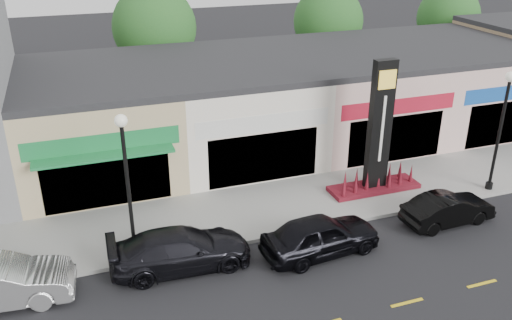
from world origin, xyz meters
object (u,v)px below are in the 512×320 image
(pylon_sign, at_px, (378,146))
(car_dark_sedan, at_px, (181,250))
(car_black_sedan, at_px, (321,235))
(lamp_east_near, at_px, (502,120))
(car_black_conv, at_px, (448,209))
(lamp_west_near, at_px, (127,173))

(pylon_sign, distance_m, car_dark_sedan, 10.03)
(car_black_sedan, bearing_deg, lamp_east_near, -83.94)
(lamp_east_near, distance_m, car_black_sedan, 10.02)
(car_dark_sedan, bearing_deg, car_black_sedan, -97.76)
(car_black_sedan, bearing_deg, car_dark_sedan, 74.85)
(lamp_east_near, xyz_separation_m, car_dark_sedan, (-14.51, -1.08, -2.75))
(car_dark_sedan, distance_m, car_black_conv, 10.93)
(lamp_west_near, xyz_separation_m, car_black_conv, (12.41, -1.69, -2.84))
(car_dark_sedan, height_order, car_black_conv, car_dark_sedan)
(lamp_west_near, xyz_separation_m, car_black_sedan, (6.55, -1.94, -2.71))
(lamp_west_near, bearing_deg, pylon_sign, 8.77)
(car_black_sedan, xyz_separation_m, car_black_conv, (5.85, 0.25, -0.13))
(pylon_sign, relative_size, car_dark_sedan, 1.20)
(lamp_east_near, bearing_deg, pylon_sign, 161.25)
(pylon_sign, distance_m, car_black_sedan, 5.94)
(pylon_sign, xyz_separation_m, car_black_sedan, (-4.45, -3.63, -1.51))
(lamp_east_near, distance_m, pylon_sign, 5.42)
(car_dark_sedan, xyz_separation_m, car_black_conv, (10.92, -0.61, -0.09))
(lamp_east_near, height_order, pylon_sign, pylon_sign)
(car_black_sedan, bearing_deg, pylon_sign, -56.27)
(lamp_west_near, xyz_separation_m, lamp_east_near, (16.00, 0.00, 0.00))
(car_black_sedan, relative_size, car_black_conv, 1.16)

